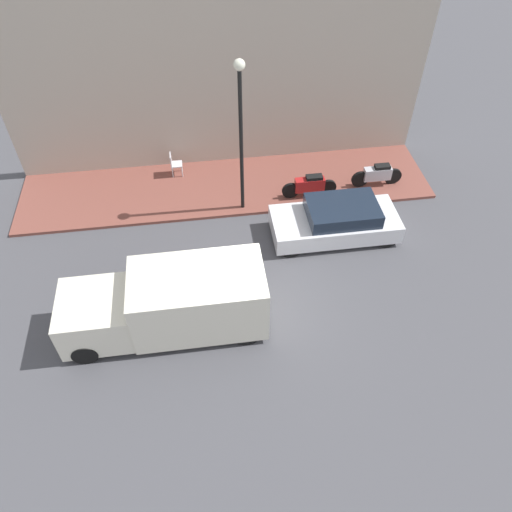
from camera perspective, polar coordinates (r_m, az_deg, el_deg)
The scene contains 9 objects.
ground_plane at distance 14.16m, azimuth -1.25°, elevation -5.74°, with size 60.00×60.00×0.00m, color #47474C.
sidewalk at distance 17.93m, azimuth -3.39°, elevation 7.92°, with size 3.15×14.31×0.11m.
building_facade at distance 17.56m, azimuth -4.49°, elevation 20.26°, with size 0.30×14.31×6.98m.
parked_car at distance 15.92m, azimuth 9.17°, elevation 4.00°, with size 1.71×3.97×1.23m.
delivery_van at distance 13.18m, azimuth -10.06°, elevation -5.36°, with size 1.88×5.29×1.91m.
scooter_silver at distance 18.14m, azimuth 13.71°, elevation 9.05°, with size 0.30×1.80×0.83m.
motorcycle_red at distance 17.25m, azimuth 6.17°, elevation 8.04°, with size 0.30×1.89×0.83m.
streetlamp at distance 15.05m, azimuth -1.77°, elevation 15.26°, with size 0.33×0.33×5.14m.
cafe_chair at distance 18.34m, azimuth -9.32°, elevation 10.44°, with size 0.40×0.40×0.85m.
Camera 1 is at (-8.67, 0.90, 11.16)m, focal length 35.00 mm.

